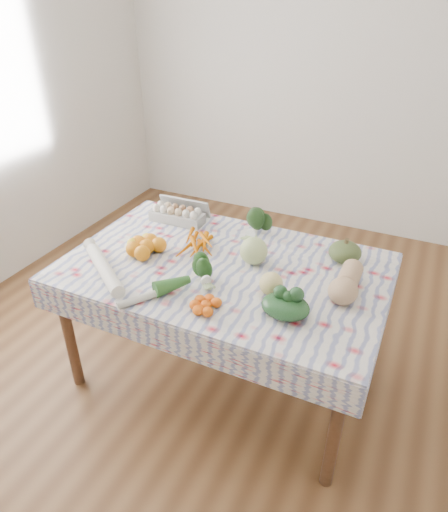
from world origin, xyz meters
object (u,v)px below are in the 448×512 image
Objects in this scene: dining_table at (224,279)px; grapefruit at (271,284)px; kabocha_squash at (345,252)px; egg_carton at (177,215)px; cabbage at (254,251)px; butternut_squash at (347,281)px.

grapefruit is (0.31, -0.13, 0.14)m from dining_table.
egg_carton is at bearing 178.47° from kabocha_squash.
cabbage is at bearing -23.77° from egg_carton.
kabocha_squash is (0.56, 0.31, 0.14)m from dining_table.
dining_table is 0.65m from butternut_squash.
cabbage is at bearing -152.84° from kabocha_squash.
dining_table is at bearing -36.87° from egg_carton.
dining_table is at bearing -144.48° from cabbage.
kabocha_squash is 0.48m from cabbage.
egg_carton is 1.97× the size of kabocha_squash.
egg_carton is 2.99× the size of grapefruit.
grapefruit is at bearing -154.18° from butternut_squash.
grapefruit reaches higher than dining_table.
cabbage reaches higher than butternut_squash.
cabbage is 0.29m from grapefruit.
butternut_squash is 0.36m from grapefruit.
butternut_squash is (0.50, -0.07, -0.00)m from cabbage.
butternut_squash reaches higher than grapefruit.
grapefruit reaches higher than egg_carton.
kabocha_squash is (1.03, -0.03, 0.01)m from egg_carton.
kabocha_squash is at bearing 60.54° from grapefruit.
dining_table is 0.60m from egg_carton.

